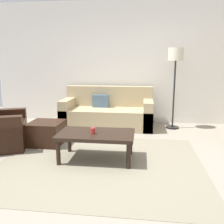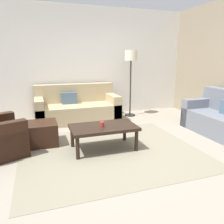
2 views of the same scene
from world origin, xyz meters
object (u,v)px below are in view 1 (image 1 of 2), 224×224
object	(u,v)px
ottoman	(47,133)
cup	(93,131)
lamp_standing	(176,63)
coffee_table	(96,136)
couch_main	(108,113)

from	to	relation	value
ottoman	cup	world-z (taller)	cup
lamp_standing	coffee_table	bearing A→B (deg)	-124.31
couch_main	cup	world-z (taller)	couch_main
coffee_table	lamp_standing	size ratio (longest dim) A/B	0.64
couch_main	ottoman	xyz separation A→B (m)	(-0.89, -1.39, -0.10)
couch_main	cup	bearing A→B (deg)	-88.14
couch_main	lamp_standing	world-z (taller)	lamp_standing
ottoman	coffee_table	distance (m)	1.16
coffee_table	cup	world-z (taller)	cup
cup	lamp_standing	size ratio (longest dim) A/B	0.05
ottoman	cup	bearing A→B (deg)	-32.84
coffee_table	cup	distance (m)	0.11
ottoman	lamp_standing	xyz separation A→B (m)	(2.32, 1.37, 1.21)
ottoman	cup	size ratio (longest dim) A/B	6.46
couch_main	cup	distance (m)	2.02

